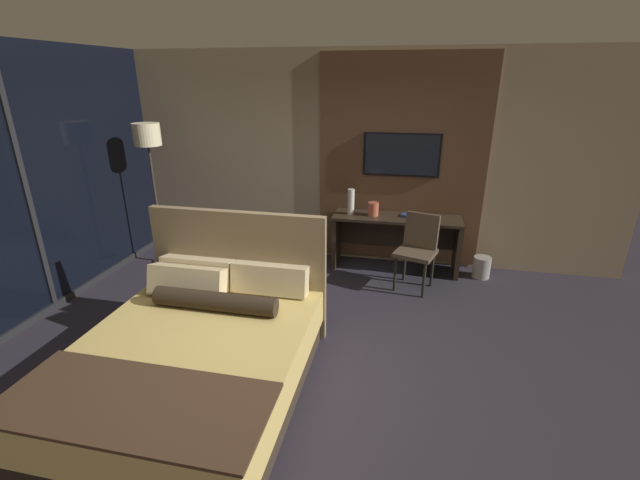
{
  "coord_description": "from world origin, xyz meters",
  "views": [
    {
      "loc": [
        0.83,
        -3.12,
        2.45
      ],
      "look_at": [
        -0.03,
        0.9,
        0.88
      ],
      "focal_mm": 24.0,
      "sensor_mm": 36.0,
      "label": 1
    }
  ],
  "objects_px": {
    "vase_tall": "(351,202)",
    "waste_bin": "(482,267)",
    "vase_short": "(373,209)",
    "desk_chair": "(418,244)",
    "floor_lamp": "(148,147)",
    "desk": "(396,233)",
    "bed": "(197,355)",
    "tv": "(402,155)",
    "book": "(410,216)"
  },
  "relations": [
    {
      "from": "vase_tall",
      "to": "waste_bin",
      "type": "distance_m",
      "value": 1.89
    },
    {
      "from": "waste_bin",
      "to": "vase_short",
      "type": "bearing_deg",
      "value": 179.21
    },
    {
      "from": "desk_chair",
      "to": "vase_tall",
      "type": "xyz_separation_m",
      "value": [
        -0.89,
        0.45,
        0.36
      ]
    },
    {
      "from": "floor_lamp",
      "to": "vase_short",
      "type": "distance_m",
      "value": 3.01
    },
    {
      "from": "desk",
      "to": "vase_tall",
      "type": "relative_size",
      "value": 4.91
    },
    {
      "from": "floor_lamp",
      "to": "waste_bin",
      "type": "relative_size",
      "value": 6.8
    },
    {
      "from": "desk_chair",
      "to": "floor_lamp",
      "type": "bearing_deg",
      "value": -162.37
    },
    {
      "from": "bed",
      "to": "vase_short",
      "type": "relative_size",
      "value": 12.18
    },
    {
      "from": "tv",
      "to": "floor_lamp",
      "type": "xyz_separation_m",
      "value": [
        -3.18,
        -0.68,
        0.1
      ]
    },
    {
      "from": "tv",
      "to": "vase_tall",
      "type": "height_order",
      "value": "tv"
    },
    {
      "from": "tv",
      "to": "vase_tall",
      "type": "distance_m",
      "value": 0.89
    },
    {
      "from": "desk_chair",
      "to": "book",
      "type": "distance_m",
      "value": 0.55
    },
    {
      "from": "floor_lamp",
      "to": "waste_bin",
      "type": "bearing_deg",
      "value": 5.44
    },
    {
      "from": "tv",
      "to": "waste_bin",
      "type": "relative_size",
      "value": 3.52
    },
    {
      "from": "bed",
      "to": "vase_tall",
      "type": "bearing_deg",
      "value": 72.53
    },
    {
      "from": "bed",
      "to": "vase_short",
      "type": "bearing_deg",
      "value": 67.06
    },
    {
      "from": "book",
      "to": "waste_bin",
      "type": "relative_size",
      "value": 0.91
    },
    {
      "from": "bed",
      "to": "floor_lamp",
      "type": "height_order",
      "value": "floor_lamp"
    },
    {
      "from": "desk",
      "to": "vase_tall",
      "type": "distance_m",
      "value": 0.74
    },
    {
      "from": "book",
      "to": "waste_bin",
      "type": "bearing_deg",
      "value": -4.04
    },
    {
      "from": "floor_lamp",
      "to": "desk",
      "type": "bearing_deg",
      "value": 8.59
    },
    {
      "from": "bed",
      "to": "desk",
      "type": "bearing_deg",
      "value": 62.23
    },
    {
      "from": "vase_short",
      "to": "desk",
      "type": "bearing_deg",
      "value": 9.28
    },
    {
      "from": "desk_chair",
      "to": "book",
      "type": "height_order",
      "value": "desk_chair"
    },
    {
      "from": "vase_tall",
      "to": "waste_bin",
      "type": "height_order",
      "value": "vase_tall"
    },
    {
      "from": "bed",
      "to": "book",
      "type": "distance_m",
      "value": 3.26
    },
    {
      "from": "vase_tall",
      "to": "vase_short",
      "type": "height_order",
      "value": "vase_tall"
    },
    {
      "from": "tv",
      "to": "book",
      "type": "height_order",
      "value": "tv"
    },
    {
      "from": "vase_tall",
      "to": "book",
      "type": "distance_m",
      "value": 0.79
    },
    {
      "from": "tv",
      "to": "vase_short",
      "type": "height_order",
      "value": "tv"
    },
    {
      "from": "vase_tall",
      "to": "vase_short",
      "type": "xyz_separation_m",
      "value": [
        0.3,
        -0.0,
        -0.08
      ]
    },
    {
      "from": "waste_bin",
      "to": "tv",
      "type": "bearing_deg",
      "value": 166.53
    },
    {
      "from": "floor_lamp",
      "to": "vase_tall",
      "type": "bearing_deg",
      "value": 9.52
    },
    {
      "from": "desk_chair",
      "to": "vase_short",
      "type": "distance_m",
      "value": 0.79
    },
    {
      "from": "tv",
      "to": "floor_lamp",
      "type": "distance_m",
      "value": 3.26
    },
    {
      "from": "desk",
      "to": "tv",
      "type": "bearing_deg",
      "value": 90.0
    },
    {
      "from": "floor_lamp",
      "to": "vase_short",
      "type": "relative_size",
      "value": 10.79
    },
    {
      "from": "desk",
      "to": "vase_tall",
      "type": "bearing_deg",
      "value": -175.39
    },
    {
      "from": "bed",
      "to": "vase_short",
      "type": "distance_m",
      "value": 3.02
    },
    {
      "from": "desk",
      "to": "tv",
      "type": "xyz_separation_m",
      "value": [
        -0.0,
        0.2,
        1.01
      ]
    },
    {
      "from": "bed",
      "to": "waste_bin",
      "type": "distance_m",
      "value": 3.76
    },
    {
      "from": "book",
      "to": "desk",
      "type": "bearing_deg",
      "value": 178.91
    },
    {
      "from": "desk",
      "to": "book",
      "type": "bearing_deg",
      "value": -1.09
    },
    {
      "from": "tv",
      "to": "floor_lamp",
      "type": "relative_size",
      "value": 0.52
    },
    {
      "from": "bed",
      "to": "desk_chair",
      "type": "xyz_separation_m",
      "value": [
        1.76,
        2.29,
        0.23
      ]
    },
    {
      "from": "desk_chair",
      "to": "waste_bin",
      "type": "height_order",
      "value": "desk_chair"
    },
    {
      "from": "desk",
      "to": "desk_chair",
      "type": "xyz_separation_m",
      "value": [
        0.29,
        -0.5,
        0.06
      ]
    },
    {
      "from": "vase_tall",
      "to": "tv",
      "type": "bearing_deg",
      "value": 22.17
    },
    {
      "from": "floor_lamp",
      "to": "vase_tall",
      "type": "height_order",
      "value": "floor_lamp"
    },
    {
      "from": "vase_tall",
      "to": "vase_short",
      "type": "bearing_deg",
      "value": -0.33
    }
  ]
}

